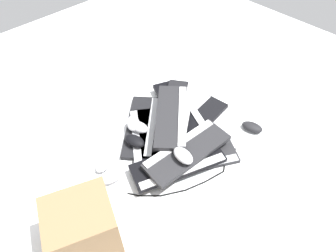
# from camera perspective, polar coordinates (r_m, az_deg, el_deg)

# --- Properties ---
(ground_plane) EXTENTS (3.20, 3.20, 0.00)m
(ground_plane) POSITION_cam_1_polar(r_m,az_deg,el_deg) (1.57, -0.32, -1.91)
(ground_plane) COLOR white
(keyboard_0) EXTENTS (0.38, 0.44, 0.03)m
(keyboard_0) POSITION_cam_1_polar(r_m,az_deg,el_deg) (1.53, -4.05, -2.78)
(keyboard_0) COLOR black
(keyboard_0) RESTS_ON ground
(keyboard_1) EXTENTS (0.46, 0.35, 0.03)m
(keyboard_1) POSITION_cam_1_polar(r_m,az_deg,el_deg) (1.46, 4.66, -6.23)
(keyboard_1) COLOR #232326
(keyboard_1) RESTS_ON ground
(keyboard_2) EXTENTS (0.45, 0.20, 0.03)m
(keyboard_2) POSITION_cam_1_polar(r_m,az_deg,el_deg) (1.63, 5.03, 0.88)
(keyboard_2) COLOR black
(keyboard_2) RESTS_ON ground
(keyboard_3) EXTENTS (0.46, 0.31, 0.03)m
(keyboard_3) POSITION_cam_1_polar(r_m,az_deg,el_deg) (1.66, -0.97, 2.52)
(keyboard_3) COLOR #232326
(keyboard_3) RESTS_ON ground
(keyboard_4) EXTENTS (0.43, 0.41, 0.03)m
(keyboard_4) POSITION_cam_1_polar(r_m,az_deg,el_deg) (1.60, -4.97, -0.01)
(keyboard_4) COLOR black
(keyboard_4) RESTS_ON ground
(keyboard_5) EXTENTS (0.31, 0.46, 0.03)m
(keyboard_5) POSITION_cam_1_polar(r_m,az_deg,el_deg) (1.66, 2.23, 3.66)
(keyboard_5) COLOR black
(keyboard_5) RESTS_ON keyboard_3
(keyboard_6) EXTENTS (0.46, 0.30, 0.03)m
(keyboard_6) POSITION_cam_1_polar(r_m,az_deg,el_deg) (1.41, 1.99, -7.19)
(keyboard_6) COLOR black
(keyboard_6) RESTS_ON keyboard_1
(keyboard_7) EXTENTS (0.45, 0.18, 0.03)m
(keyboard_7) POSITION_cam_1_polar(r_m,az_deg,el_deg) (1.41, 3.67, -4.81)
(keyboard_7) COLOR #232326
(keyboard_7) RESTS_ON keyboard_6
(keyboard_8) EXTENTS (0.44, 0.38, 0.03)m
(keyboard_8) POSITION_cam_1_polar(r_m,az_deg,el_deg) (1.61, 1.76, 3.38)
(keyboard_8) COLOR black
(keyboard_8) RESTS_ON keyboard_5
(keyboard_9) EXTENTS (0.42, 0.41, 0.03)m
(keyboard_9) POSITION_cam_1_polar(r_m,az_deg,el_deg) (1.52, 0.73, 1.99)
(keyboard_9) COLOR #232326
(keyboard_9) RESTS_ON keyboard_8
(mouse_0) EXTENTS (0.12, 0.13, 0.04)m
(mouse_0) POSITION_cam_1_polar(r_m,az_deg,el_deg) (1.79, 0.54, 6.59)
(mouse_0) COLOR black
(mouse_0) RESTS_ON ground
(mouse_1) EXTENTS (0.09, 0.12, 0.04)m
(mouse_1) POSITION_cam_1_polar(r_m,az_deg,el_deg) (1.49, -6.36, -2.82)
(mouse_1) COLOR black
(mouse_1) RESTS_ON keyboard_0
(mouse_2) EXTENTS (0.12, 0.10, 0.04)m
(mouse_2) POSITION_cam_1_polar(r_m,az_deg,el_deg) (1.42, -11.06, -9.60)
(mouse_2) COLOR #B7B7BC
(mouse_2) RESTS_ON ground
(mouse_3) EXTENTS (0.13, 0.11, 0.04)m
(mouse_3) POSITION_cam_1_polar(r_m,az_deg,el_deg) (1.47, -12.17, -6.94)
(mouse_3) COLOR silver
(mouse_3) RESTS_ON ground
(mouse_4) EXTENTS (0.09, 0.12, 0.04)m
(mouse_4) POSITION_cam_1_polar(r_m,az_deg,el_deg) (1.55, -5.59, -0.18)
(mouse_4) COLOR #B7B7BC
(mouse_4) RESTS_ON keyboard_4
(mouse_5) EXTENTS (0.08, 0.12, 0.04)m
(mouse_5) POSITION_cam_1_polar(r_m,az_deg,el_deg) (1.35, 2.90, -5.64)
(mouse_5) COLOR #B7B7BC
(mouse_5) RESTS_ON keyboard_7
(mouse_6) EXTENTS (0.12, 0.13, 0.04)m
(mouse_6) POSITION_cam_1_polar(r_m,az_deg,el_deg) (1.57, -6.65, 0.55)
(mouse_6) COLOR #B7B7BC
(mouse_6) RESTS_ON keyboard_4
(mouse_7) EXTENTS (0.09, 0.12, 0.04)m
(mouse_7) POSITION_cam_1_polar(r_m,az_deg,el_deg) (1.64, 15.73, -0.19)
(mouse_7) COLOR black
(mouse_7) RESTS_ON ground
(cable_0) EXTENTS (0.56, 0.23, 0.01)m
(cable_0) POSITION_cam_1_polar(r_m,az_deg,el_deg) (1.41, 4.55, -10.21)
(cable_0) COLOR black
(cable_0) RESTS_ON ground
(cardboard_box) EXTENTS (0.30, 0.29, 0.23)m
(cardboard_box) POSITION_cam_1_polar(r_m,az_deg,el_deg) (1.22, -15.99, -17.88)
(cardboard_box) COLOR olive
(cardboard_box) RESTS_ON ground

